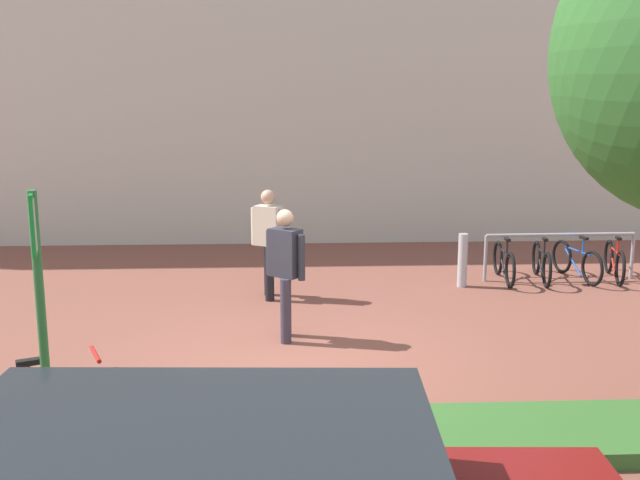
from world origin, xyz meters
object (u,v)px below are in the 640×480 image
at_px(bike_at_sign, 54,410).
at_px(person_suited_dark, 285,266).
at_px(bike_rack_cluster, 559,260).
at_px(parking_sign_post, 39,286).
at_px(bollard_steel, 463,260).
at_px(person_shirt_blue, 268,237).

distance_m(bike_at_sign, person_suited_dark, 3.58).
bearing_deg(bike_at_sign, bike_rack_cluster, 40.03).
bearing_deg(person_suited_dark, parking_sign_post, -124.79).
bearing_deg(bollard_steel, bike_at_sign, -133.16).
distance_m(parking_sign_post, bike_rack_cluster, 9.09).
bearing_deg(bike_at_sign, parking_sign_post, -87.98).
bearing_deg(person_suited_dark, person_shirt_blue, 97.45).
relative_size(bike_rack_cluster, bollard_steel, 2.96).
xyz_separation_m(bollard_steel, person_suited_dark, (-2.95, -2.53, 0.53)).
xyz_separation_m(bike_rack_cluster, person_suited_dark, (-4.73, -2.89, 0.64)).
height_order(parking_sign_post, bike_at_sign, parking_sign_post).
bearing_deg(person_shirt_blue, parking_sign_post, -110.02).
bearing_deg(bollard_steel, bike_rack_cluster, 11.33).
relative_size(bollard_steel, person_shirt_blue, 0.52).
distance_m(bollard_steel, person_shirt_blue, 3.30).
distance_m(bike_rack_cluster, person_shirt_blue, 5.11).
bearing_deg(person_shirt_blue, bollard_steel, 9.43).
bearing_deg(parking_sign_post, bike_rack_cluster, 40.84).
relative_size(bollard_steel, person_suited_dark, 0.52).
xyz_separation_m(bike_at_sign, person_suited_dark, (2.09, 2.84, 0.63)).
height_order(parking_sign_post, person_suited_dark, parking_sign_post).
distance_m(bike_rack_cluster, bollard_steel, 1.82).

